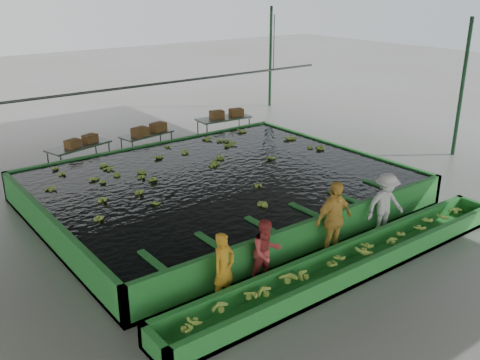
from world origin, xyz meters
TOP-DOWN VIEW (x-y plane):
  - ground at (0.00, 0.00)m, footprint 80.00×80.00m
  - shed_roof at (0.00, 0.00)m, footprint 20.00×22.00m
  - shed_posts at (0.00, 0.00)m, footprint 20.00×22.00m
  - flotation_tank at (0.00, 1.50)m, footprint 10.00×8.00m
  - tank_water at (0.00, 1.50)m, footprint 9.70×7.70m
  - sorting_trough at (0.00, -3.60)m, footprint 10.00×1.00m
  - cableway_rail at (0.00, 5.00)m, footprint 0.08×0.08m
  - rail_hanger_right at (5.00, 5.00)m, footprint 0.04×0.04m
  - worker_a at (-2.91, -2.80)m, footprint 0.62×0.47m
  - worker_b at (-1.81, -2.80)m, footprint 0.81×0.67m
  - worker_c at (0.23, -2.80)m, footprint 1.11×0.48m
  - worker_d at (2.11, -2.80)m, footprint 1.19×0.85m
  - packing_table_left at (-2.24, 6.54)m, footprint 2.29×1.38m
  - packing_table_mid at (0.41, 6.73)m, footprint 2.06×1.07m
  - packing_table_right at (3.86, 6.67)m, footprint 2.25×1.05m
  - box_stack_left at (-2.14, 6.48)m, footprint 1.27×0.75m
  - box_stack_mid at (0.49, 6.64)m, footprint 1.50×0.74m
  - box_stack_right at (4.00, 6.66)m, footprint 1.44×0.66m
  - floating_bananas at (0.00, 2.30)m, footprint 8.33×5.68m
  - trough_bananas at (0.00, -3.60)m, footprint 9.59×0.64m

SIDE VIEW (x-z plane):
  - ground at x=0.00m, z-range 0.00..0.00m
  - sorting_trough at x=0.00m, z-range 0.00..0.50m
  - trough_bananas at x=0.00m, z-range 0.34..0.46m
  - packing_table_mid at x=0.41m, z-range 0.00..0.89m
  - flotation_tank at x=0.00m, z-range 0.00..0.90m
  - packing_table_left at x=-2.24m, z-range 0.00..0.97m
  - packing_table_right at x=3.86m, z-range 0.00..1.00m
  - worker_b at x=-1.81m, z-range 0.00..1.49m
  - worker_a at x=-2.91m, z-range 0.00..1.51m
  - worker_d at x=2.11m, z-range 0.00..1.66m
  - tank_water at x=0.00m, z-range 0.85..0.85m
  - floating_bananas at x=0.00m, z-range 0.79..0.91m
  - box_stack_mid at x=0.49m, z-range 0.74..1.05m
  - worker_c at x=0.23m, z-range 0.00..1.88m
  - box_stack_left at x=-2.14m, z-range 0.84..1.11m
  - box_stack_right at x=4.00m, z-range 0.85..1.15m
  - shed_posts at x=0.00m, z-range 0.00..5.00m
  - cableway_rail at x=0.00m, z-range -4.00..10.00m
  - rail_hanger_right at x=5.00m, z-range 3.00..5.00m
  - shed_roof at x=0.00m, z-range 4.98..5.02m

